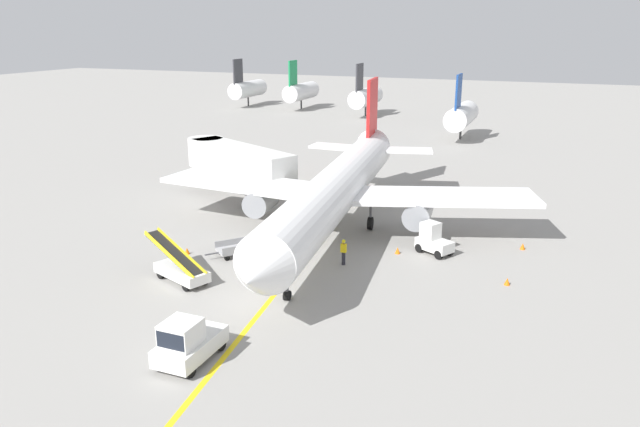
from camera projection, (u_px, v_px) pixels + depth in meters
ground_plane at (260, 304)px, 34.04m from camera, size 300.00×300.00×0.00m
taxi_line_yellow at (294, 271)px, 38.56m from camera, size 10.26×79.41×0.01m
airliner at (338, 188)px, 44.62m from camera, size 28.39×35.32×10.10m
jet_bridge at (233, 159)px, 53.56m from camera, size 12.64×8.02×4.85m
pushback_tug at (188, 342)px, 27.87m from camera, size 1.94×3.62×2.20m
baggage_tug_near_wing at (433, 240)px, 41.29m from camera, size 2.73×2.29×2.10m
belt_loader_forward_hold at (180, 269)px, 36.84m from camera, size 5.11×3.01×2.59m
baggage_cart_loaded at (239, 249)px, 41.06m from camera, size 3.05×3.39×0.94m
ground_crew_marshaller at (344, 251)px, 39.30m from camera, size 0.36×0.24×1.70m
safety_cone_nose_left at (187, 251)px, 41.35m from camera, size 0.36×0.36×0.44m
safety_cone_nose_right at (523, 246)px, 42.20m from camera, size 0.36×0.36×0.44m
safety_cone_wingtip_left at (398, 250)px, 41.42m from camera, size 0.36×0.36×0.44m
safety_cone_wingtip_right at (507, 281)px, 36.42m from camera, size 0.36×0.36×0.44m
distant_aircraft_far_left at (248, 89)px, 116.23m from camera, size 3.00×10.10×8.80m
distant_aircraft_mid_left at (301, 91)px, 111.76m from camera, size 3.00×10.10×8.80m
distant_aircraft_mid_right at (366, 96)px, 103.41m from camera, size 3.00×10.10×8.80m
distant_aircraft_far_right at (461, 115)px, 82.08m from camera, size 3.00×10.10×8.80m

